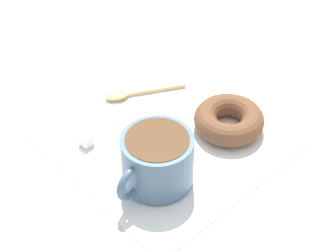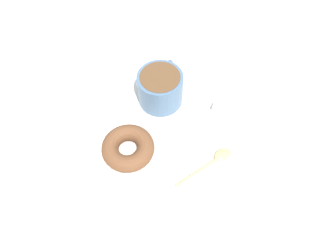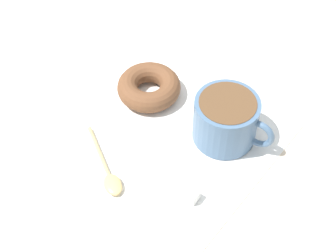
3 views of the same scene
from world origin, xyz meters
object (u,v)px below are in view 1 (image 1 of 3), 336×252
Objects in this scene: coffee_cup at (157,159)px; spoon at (128,94)px; donut at (229,120)px; sugar_cube at (86,140)px.

spoon is at bearing -119.46° from coffee_cup.
donut is (-14.11, 0.03, -2.10)cm from coffee_cup.
coffee_cup is at bearing 60.54° from spoon.
coffee_cup reaches higher than spoon.
sugar_cube is at bearing 19.59° from spoon.
coffee_cup is 1.21× the size of donut.
donut is at bearing 144.58° from sugar_cube.
donut is 0.85× the size of spoon.
coffee_cup is 7.62× the size of sugar_cube.
coffee_cup is 1.03× the size of spoon.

